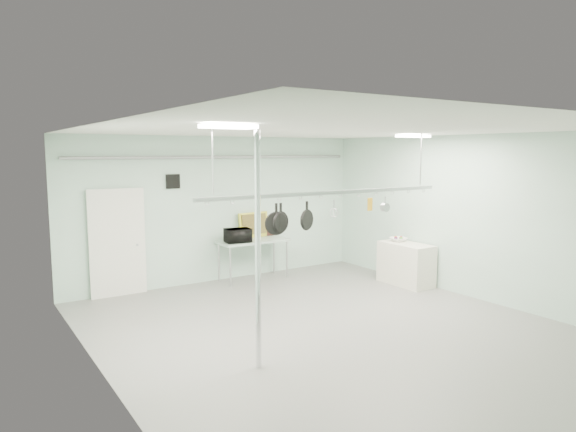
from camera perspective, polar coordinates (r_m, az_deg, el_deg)
floor at (r=8.52m, az=4.81°, el=-12.52°), size 8.00×8.00×0.00m
ceiling at (r=8.03m, az=5.05°, el=9.45°), size 7.00×8.00×0.02m
back_wall at (r=11.49m, az=-7.49°, el=0.77°), size 7.00×0.02×3.20m
right_wall at (r=10.63m, az=19.87°, el=-0.11°), size 0.02×8.00×3.20m
door at (r=10.73m, az=-18.44°, el=-2.95°), size 1.10×0.10×2.20m
wall_vent at (r=10.99m, az=-12.67°, el=3.77°), size 0.30×0.04×0.30m
conduit_pipe at (r=11.34m, az=-7.38°, el=6.51°), size 6.60×0.07×0.07m
chrome_pole at (r=6.69m, az=-3.37°, el=-3.75°), size 0.08×0.08×3.20m
prep_table at (r=11.54m, az=-3.89°, el=-3.01°), size 1.60×0.70×0.91m
side_cabinet at (r=11.45m, az=12.96°, el=-5.21°), size 0.60×1.20×0.90m
pot_rack at (r=8.41m, az=4.78°, el=2.80°), size 4.80×0.06×1.00m
light_panel_left at (r=6.16m, az=-6.62°, el=9.86°), size 0.65×0.30×0.05m
light_panel_right at (r=10.10m, az=13.74°, el=8.63°), size 0.65×0.30×0.05m
microwave at (r=11.21m, az=-5.60°, el=-2.17°), size 0.60×0.45×0.30m
coffee_canister at (r=11.49m, az=-4.47°, el=-2.21°), size 0.17×0.17×0.19m
painting_large at (r=11.83m, az=-3.83°, el=-0.98°), size 0.79×0.20×0.58m
painting_small at (r=12.03m, az=-2.33°, el=-1.62°), size 0.31×0.11×0.25m
fruit_bowl at (r=11.57m, az=12.16°, el=-2.56°), size 0.41×0.41×0.09m
skillet_left at (r=7.84m, az=-1.32°, el=-0.32°), size 0.37×0.14×0.48m
skillet_mid at (r=7.89m, az=-0.82°, el=-0.26°), size 0.34×0.15×0.48m
skillet_right at (r=8.16m, az=2.10°, el=0.00°), size 0.33×0.18×0.47m
whisk at (r=8.48m, az=5.13°, el=0.81°), size 0.15×0.15×0.31m
grater at (r=8.99m, az=9.09°, el=1.31°), size 0.10×0.04×0.24m
saucepan at (r=9.23m, az=10.73°, el=1.31°), size 0.18×0.15×0.28m
fruit_cluster at (r=11.56m, az=12.16°, el=-2.37°), size 0.24×0.24×0.09m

